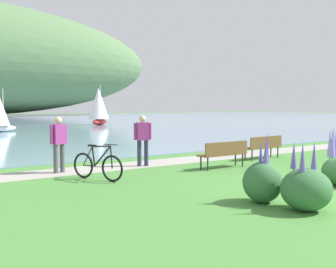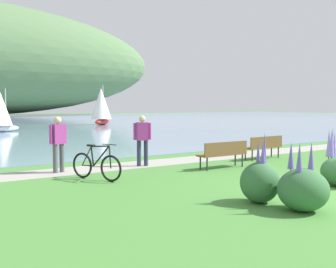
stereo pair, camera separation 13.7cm
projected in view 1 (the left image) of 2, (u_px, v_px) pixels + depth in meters
The scene contains 9 objects.
shoreline_path at pixel (183, 160), 14.85m from camera, with size 60.00×1.50×0.01m, color #A39E93.
park_bench_near_camera at pixel (264, 145), 15.23m from camera, with size 1.82×0.58×0.88m.
park_bench_further_along at pixel (224, 152), 12.95m from camera, with size 1.80×0.49×0.88m.
bicycle_leaning_near_bench at pixel (97, 166), 10.93m from camera, with size 0.76×1.65×1.01m.
person_at_shoreline at pixel (59, 141), 12.02m from camera, with size 0.59×0.33×1.71m.
person_on_the_grass at pixel (143, 137), 13.35m from camera, with size 0.59×0.33×1.71m.
echium_bush_closest_to_camera at pixel (306, 189), 7.72m from camera, with size 0.98×0.98×1.35m.
echium_bush_mid_cluster at pixel (262, 181), 8.37m from camera, with size 0.83×0.83×1.49m.
sailboat_mid_bay at pixel (99, 106), 41.53m from camera, with size 3.33×3.39×4.20m.
Camera 1 is at (-8.82, -5.43, 2.04)m, focal length 42.63 mm.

